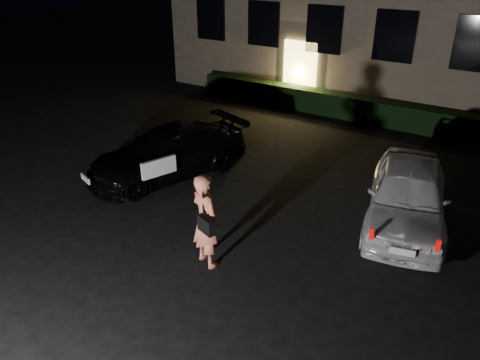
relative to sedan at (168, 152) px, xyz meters
The scene contains 5 objects.
ground 4.74m from the sedan, 41.62° to the right, with size 80.00×80.00×0.00m, color black.
hedge 8.18m from the sedan, 64.57° to the left, with size 15.00×0.70×0.85m, color black.
sedan is the anchor object (origin of this frame).
hatch 6.30m from the sedan, ahead, with size 2.65×4.50×1.44m.
man 4.32m from the sedan, 38.74° to the right, with size 0.84×0.70×1.98m.
Camera 1 is at (4.67, -5.66, 5.73)m, focal length 35.00 mm.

